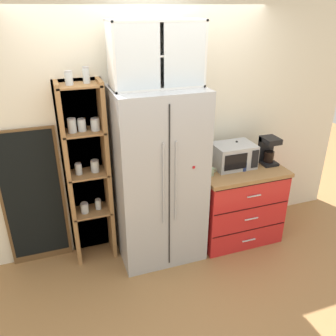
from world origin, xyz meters
The scene contains 12 objects.
ground_plane centered at (0.00, 0.00, 0.00)m, with size 10.56×10.56×0.00m, color #9E7042.
wall_back_cream centered at (0.00, 0.40, 1.27)m, with size 4.88×0.10×2.55m, color silver.
refrigerator centered at (0.00, 0.03, 0.91)m, with size 0.86×0.66×1.82m.
pantry_shelf_column centered at (-0.68, 0.27, 1.00)m, with size 0.46×0.32×2.00m.
counter_cabinet centered at (0.93, 0.03, 0.44)m, with size 0.94×0.68×0.88m.
microwave centered at (0.87, 0.07, 1.01)m, with size 0.44×0.33×0.26m.
coffee_maker centered at (1.27, 0.03, 1.04)m, with size 0.17×0.20×0.31m.
mug_sage centered at (0.54, -0.03, 0.92)m, with size 0.12×0.08×0.08m.
mug_navy centered at (0.93, -0.05, 0.93)m, with size 0.12×0.09×0.10m.
bottle_green centered at (0.93, 0.12, 1.00)m, with size 0.06×0.06×0.27m.
upper_cabinet centered at (0.00, 0.08, 2.10)m, with size 0.83×0.32×0.57m.
chalkboard_menu centered at (-1.23, 0.33, 0.74)m, with size 0.60×0.04×1.47m.
Camera 1 is at (-0.96, -2.97, 2.49)m, focal length 37.21 mm.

